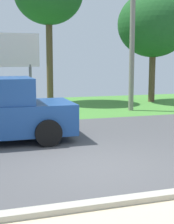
% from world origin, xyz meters
% --- Properties ---
extents(ground_plane, '(40.00, 22.00, 0.20)m').
position_xyz_m(ground_plane, '(0.00, 2.95, -0.05)').
color(ground_plane, '#4C4C4F').
extents(utility_pole, '(1.80, 0.24, 6.31)m').
position_xyz_m(utility_pole, '(4.30, 7.66, 3.32)').
color(utility_pole, gray).
rests_on(utility_pole, ground_plane).
extents(roadside_billboard, '(2.60, 0.12, 3.50)m').
position_xyz_m(roadside_billboard, '(-1.37, 7.61, 2.55)').
color(roadside_billboard, slate).
rests_on(roadside_billboard, ground_plane).
extents(tree_left_far, '(4.02, 4.02, 6.20)m').
position_xyz_m(tree_left_far, '(6.86, 10.43, 4.35)').
color(tree_left_far, brown).
rests_on(tree_left_far, ground_plane).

